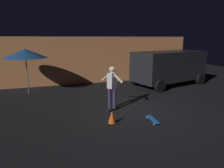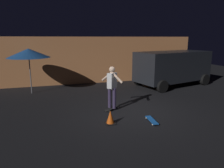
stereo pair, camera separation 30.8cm
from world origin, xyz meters
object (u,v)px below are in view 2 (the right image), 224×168
Objects in this scene: patio_umbrella at (29,53)px; skateboard_ridden at (112,108)px; parked_van at (173,66)px; traffic_cone at (110,118)px; skater at (112,84)px; skateboard_spare at (152,120)px.

skateboard_ridden is (3.27, -3.59, -2.02)m from patio_umbrella.
parked_van is 6.74× the size of skateboard_ridden.
patio_umbrella is at bearing 177.09° from parked_van.
skater is at bearing 71.05° from traffic_cone.
parked_van is at bearing -2.91° from patio_umbrella.
skater is (-0.95, 1.58, 0.98)m from skateboard_spare.
patio_umbrella is 2.89× the size of skateboard_spare.
patio_umbrella reaches higher than skateboard_ridden.
skateboard_spare is at bearing -59.10° from skater.
parked_van is 10.71× the size of traffic_cone.
skater is 3.63× the size of traffic_cone.
skateboard_ridden is (-4.75, -3.18, -1.11)m from parked_van.
patio_umbrella is 5.00× the size of traffic_cone.
patio_umbrella reaches higher than skater.
patio_umbrella is 3.15× the size of skateboard_ridden.
skateboard_ridden is at bearing -146.21° from parked_van.
parked_van reaches higher than traffic_cone.
patio_umbrella is at bearing 132.32° from skateboard_ridden.
traffic_cone is (-5.21, -4.52, -0.95)m from parked_van.
parked_van reaches higher than skateboard_spare.
skateboard_ridden is at bearing 90.00° from skater.
skater reaches higher than traffic_cone.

